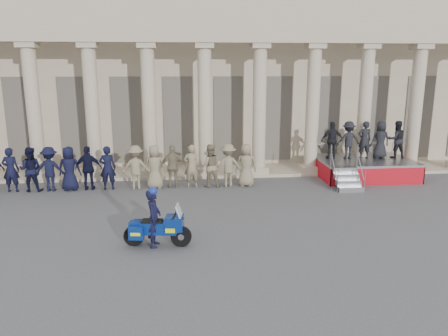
% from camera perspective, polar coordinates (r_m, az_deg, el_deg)
% --- Properties ---
extents(ground, '(90.00, 90.00, 0.00)m').
position_cam_1_polar(ground, '(13.70, -6.21, -9.48)').
color(ground, '#464649').
rests_on(ground, ground).
extents(building, '(40.00, 12.50, 9.00)m').
position_cam_1_polar(building, '(27.40, -6.03, 11.57)').
color(building, tan).
rests_on(building, ground).
extents(officer_rank, '(19.02, 0.73, 1.93)m').
position_cam_1_polar(officer_rank, '(20.29, -23.34, -0.15)').
color(officer_rank, black).
rests_on(officer_rank, ground).
extents(reviewing_stand, '(4.40, 4.18, 2.70)m').
position_cam_1_polar(reviewing_stand, '(22.00, 17.83, 2.63)').
color(reviewing_stand, gray).
rests_on(reviewing_stand, ground).
extents(motorcycle, '(2.04, 0.90, 1.31)m').
position_cam_1_polar(motorcycle, '(13.23, -8.63, -7.77)').
color(motorcycle, black).
rests_on(motorcycle, ground).
extents(rider, '(0.50, 0.69, 1.84)m').
position_cam_1_polar(rider, '(13.13, -9.17, -6.33)').
color(rider, black).
rests_on(rider, ground).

